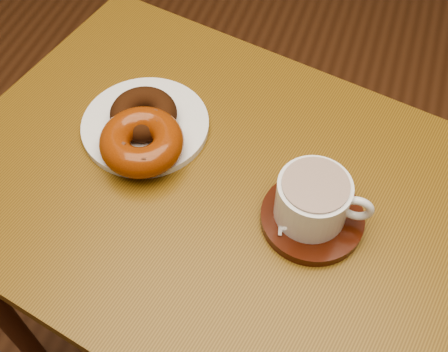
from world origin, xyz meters
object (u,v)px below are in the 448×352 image
(saucer, at_px, (312,218))
(coffee_cup, at_px, (314,199))
(donut_plate, at_px, (145,125))
(cafe_table, at_px, (213,221))

(saucer, distance_m, coffee_cup, 0.04)
(saucer, bearing_deg, donut_plate, 163.64)
(cafe_table, relative_size, donut_plate, 4.41)
(cafe_table, bearing_deg, donut_plate, 166.30)
(donut_plate, distance_m, coffee_cup, 0.30)
(donut_plate, relative_size, coffee_cup, 1.52)
(coffee_cup, bearing_deg, saucer, -37.82)
(cafe_table, xyz_separation_m, saucer, (0.16, -0.02, 0.13))
(cafe_table, height_order, donut_plate, donut_plate)
(donut_plate, distance_m, saucer, 0.30)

